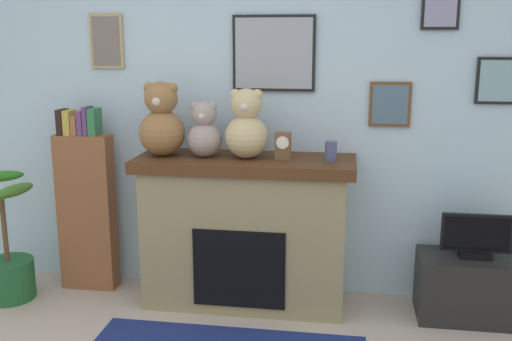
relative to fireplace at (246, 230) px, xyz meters
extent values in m
cube|color=silver|center=(-0.19, 0.33, 0.77)|extent=(5.20, 0.12, 2.60)
cube|color=black|center=(0.16, 0.26, 1.22)|extent=(0.58, 0.02, 0.53)
cube|color=#999EAA|center=(0.16, 0.25, 1.22)|extent=(0.54, 0.00, 0.49)
cube|color=black|center=(1.27, 0.26, 1.51)|extent=(0.24, 0.02, 0.26)
cube|color=#918BAF|center=(1.27, 0.25, 1.51)|extent=(0.20, 0.00, 0.22)
cube|color=tan|center=(-1.06, 0.26, 1.30)|extent=(0.25, 0.02, 0.39)
cube|color=slate|center=(-1.06, 0.25, 1.30)|extent=(0.21, 0.00, 0.35)
cube|color=brown|center=(0.97, 0.26, 0.88)|extent=(0.28, 0.02, 0.31)
cube|color=slate|center=(0.97, 0.25, 0.88)|extent=(0.24, 0.00, 0.27)
cube|color=black|center=(1.72, 0.26, 1.04)|extent=(0.39, 0.02, 0.31)
cube|color=#81A6B2|center=(1.72, 0.25, 1.04)|extent=(0.35, 0.00, 0.27)
cube|color=#90805A|center=(0.00, 0.00, -0.05)|extent=(1.38, 0.54, 0.98)
cube|color=#4E2C16|center=(0.00, 0.00, 0.48)|extent=(1.50, 0.60, 0.08)
cube|color=black|center=(0.00, -0.27, -0.19)|extent=(0.62, 0.02, 0.54)
cube|color=brown|center=(-1.21, 0.07, 0.05)|extent=(0.41, 0.16, 1.17)
cube|color=black|center=(-1.36, 0.07, 0.73)|extent=(0.04, 0.13, 0.18)
cube|color=gold|center=(-1.30, 0.07, 0.73)|extent=(0.05, 0.13, 0.18)
cube|color=#995D40|center=(-1.25, 0.07, 0.71)|extent=(0.04, 0.13, 0.14)
cube|color=#623B6B|center=(-1.20, 0.07, 0.73)|extent=(0.04, 0.13, 0.18)
cube|color=#5D366E|center=(-1.16, 0.07, 0.74)|extent=(0.03, 0.13, 0.21)
cube|color=#2F7043|center=(-1.11, 0.07, 0.74)|extent=(0.06, 0.13, 0.19)
cylinder|color=#1E592D|center=(-1.71, -0.22, -0.39)|extent=(0.36, 0.36, 0.29)
cylinder|color=brown|center=(-1.71, -0.22, 0.00)|extent=(0.04, 0.04, 0.50)
ellipsoid|color=#3C6E24|center=(-1.59, -0.25, 0.29)|extent=(0.18, 0.37, 0.08)
cube|color=black|center=(1.55, -0.03, -0.32)|extent=(0.72, 0.40, 0.44)
cube|color=black|center=(1.55, -0.03, -0.08)|extent=(0.20, 0.14, 0.04)
cube|color=black|center=(1.55, -0.03, 0.07)|extent=(0.45, 0.03, 0.26)
cube|color=black|center=(1.55, -0.05, 0.07)|extent=(0.41, 0.00, 0.22)
cylinder|color=#4C517A|center=(0.58, -0.02, 0.59)|extent=(0.08, 0.08, 0.13)
cube|color=brown|center=(0.26, -0.02, 0.61)|extent=(0.11, 0.07, 0.18)
cylinder|color=white|center=(0.26, -0.06, 0.64)|extent=(0.08, 0.01, 0.08)
sphere|color=olive|center=(-0.58, -0.02, 0.68)|extent=(0.32, 0.32, 0.32)
sphere|color=olive|center=(-0.58, -0.02, 0.92)|extent=(0.23, 0.23, 0.23)
sphere|color=olive|center=(-0.66, -0.02, 0.99)|extent=(0.08, 0.08, 0.08)
sphere|color=olive|center=(-0.50, -0.02, 0.99)|extent=(0.08, 0.08, 0.08)
sphere|color=beige|center=(-0.58, -0.11, 0.91)|extent=(0.07, 0.07, 0.07)
sphere|color=#A08D8C|center=(-0.28, -0.02, 0.64)|extent=(0.24, 0.24, 0.24)
sphere|color=#A08D8C|center=(-0.28, -0.02, 0.82)|extent=(0.17, 0.17, 0.17)
sphere|color=#A08D8C|center=(-0.34, -0.02, 0.87)|extent=(0.06, 0.06, 0.06)
sphere|color=#A08D8C|center=(-0.22, -0.02, 0.87)|extent=(0.06, 0.06, 0.06)
sphere|color=beige|center=(-0.28, -0.09, 0.81)|extent=(0.05, 0.05, 0.05)
sphere|color=tan|center=(0.01, -0.02, 0.67)|extent=(0.29, 0.29, 0.29)
sphere|color=tan|center=(0.01, -0.02, 0.89)|extent=(0.21, 0.21, 0.21)
sphere|color=tan|center=(-0.06, -0.02, 0.95)|extent=(0.07, 0.07, 0.07)
sphere|color=tan|center=(0.09, -0.02, 0.95)|extent=(0.07, 0.07, 0.07)
sphere|color=beige|center=(0.01, -0.10, 0.88)|extent=(0.06, 0.06, 0.06)
camera|label=1|loc=(0.68, -3.89, 1.32)|focal=41.23mm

